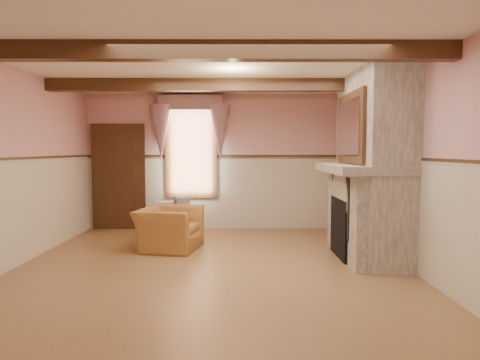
{
  "coord_description": "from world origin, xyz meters",
  "views": [
    {
      "loc": [
        0.39,
        -5.87,
        1.64
      ],
      "look_at": [
        0.41,
        0.8,
        1.17
      ],
      "focal_mm": 32.0,
      "sensor_mm": 36.0,
      "label": 1
    }
  ],
  "objects_px": {
    "armchair": "(169,228)",
    "mantel_clock": "(348,157)",
    "side_table": "(181,221)",
    "oil_lamp": "(353,155)",
    "radiator": "(172,216)",
    "bowl": "(359,161)"
  },
  "relations": [
    {
      "from": "armchair",
      "to": "mantel_clock",
      "type": "distance_m",
      "value": 3.25
    },
    {
      "from": "side_table",
      "to": "oil_lamp",
      "type": "distance_m",
      "value": 3.43
    },
    {
      "from": "armchair",
      "to": "radiator",
      "type": "relative_size",
      "value": 1.5
    },
    {
      "from": "radiator",
      "to": "mantel_clock",
      "type": "xyz_separation_m",
      "value": [
        3.21,
        -1.3,
        1.22
      ]
    },
    {
      "from": "bowl",
      "to": "oil_lamp",
      "type": "bearing_deg",
      "value": 90.0
    },
    {
      "from": "radiator",
      "to": "side_table",
      "type": "bearing_deg",
      "value": -51.82
    },
    {
      "from": "bowl",
      "to": "mantel_clock",
      "type": "distance_m",
      "value": 0.69
    },
    {
      "from": "oil_lamp",
      "to": "side_table",
      "type": "bearing_deg",
      "value": 158.53
    },
    {
      "from": "armchair",
      "to": "bowl",
      "type": "relative_size",
      "value": 3.13
    },
    {
      "from": "armchair",
      "to": "mantel_clock",
      "type": "bearing_deg",
      "value": -73.89
    },
    {
      "from": "side_table",
      "to": "radiator",
      "type": "relative_size",
      "value": 0.79
    },
    {
      "from": "side_table",
      "to": "bowl",
      "type": "bearing_deg",
      "value": -27.37
    },
    {
      "from": "radiator",
      "to": "bowl",
      "type": "relative_size",
      "value": 2.08
    },
    {
      "from": "side_table",
      "to": "radiator",
      "type": "height_order",
      "value": "radiator"
    },
    {
      "from": "bowl",
      "to": "side_table",
      "type": "bearing_deg",
      "value": 152.63
    },
    {
      "from": "armchair",
      "to": "radiator",
      "type": "xyz_separation_m",
      "value": [
        -0.19,
        1.57,
        -0.04
      ]
    },
    {
      "from": "armchair",
      "to": "side_table",
      "type": "distance_m",
      "value": 1.13
    },
    {
      "from": "side_table",
      "to": "radiator",
      "type": "xyz_separation_m",
      "value": [
        -0.24,
        0.45,
        0.02
      ]
    },
    {
      "from": "radiator",
      "to": "armchair",
      "type": "bearing_deg",
      "value": -73.21
    },
    {
      "from": "side_table",
      "to": "bowl",
      "type": "height_order",
      "value": "bowl"
    },
    {
      "from": "armchair",
      "to": "radiator",
      "type": "height_order",
      "value": "armchair"
    },
    {
      "from": "bowl",
      "to": "oil_lamp",
      "type": "relative_size",
      "value": 1.2
    }
  ]
}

